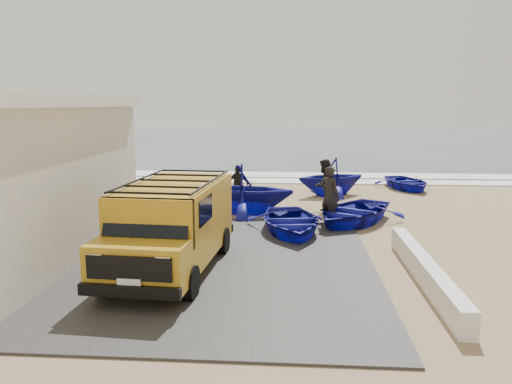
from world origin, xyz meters
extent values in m
plane|color=#988058|center=(0.00, 0.00, 0.00)|extent=(160.00, 160.00, 0.00)
cube|color=#3A3735|center=(-2.00, -2.00, 0.03)|extent=(12.00, 10.00, 0.05)
cube|color=#385166|center=(0.00, 56.00, 0.00)|extent=(180.00, 88.00, 0.01)
cube|color=white|center=(0.00, 12.00, 0.03)|extent=(180.00, 1.60, 0.06)
cube|color=white|center=(0.00, 14.50, 0.02)|extent=(180.00, 2.20, 0.04)
cube|color=black|center=(-3.55, -0.50, 2.60)|extent=(0.08, 0.70, 0.90)
cube|color=silver|center=(5.00, -3.00, 0.28)|extent=(0.35, 6.00, 0.55)
cube|color=#C18F1C|center=(-0.98, -2.25, 1.25)|extent=(2.32, 4.29, 1.76)
cube|color=#C18F1C|center=(-1.17, -4.80, 0.85)|extent=(2.09, 1.10, 0.96)
cube|color=black|center=(-1.13, -4.30, 1.70)|extent=(1.88, 0.49, 0.76)
cube|color=black|center=(-1.20, -5.30, 0.96)|extent=(1.72, 0.21, 0.48)
cube|color=black|center=(-1.21, -5.33, 0.50)|extent=(2.07, 0.30, 0.23)
cube|color=black|center=(-0.99, -2.30, 2.21)|extent=(2.19, 3.96, 0.06)
cylinder|color=black|center=(-2.08, -4.30, 0.37)|extent=(0.29, 0.76, 0.75)
cylinder|color=black|center=(-1.85, -1.01, 0.37)|extent=(0.29, 0.76, 0.75)
cylinder|color=black|center=(-0.19, -4.44, 0.37)|extent=(0.29, 0.76, 0.75)
cylinder|color=black|center=(0.05, -1.15, 0.37)|extent=(0.29, 0.76, 0.75)
imported|color=#121693|center=(1.86, 1.23, 0.39)|extent=(3.20, 4.10, 0.78)
imported|color=#121693|center=(3.99, 2.73, 0.41)|extent=(4.51, 4.88, 0.82)
imported|color=#121693|center=(0.19, 4.01, 0.94)|extent=(3.96, 3.55, 1.87)
imported|color=#121693|center=(3.67, 8.18, 0.85)|extent=(4.12, 3.92, 1.70)
imported|color=#121693|center=(7.45, 10.01, 0.35)|extent=(3.10, 3.83, 0.70)
imported|color=black|center=(3.21, 2.62, 1.00)|extent=(0.86, 0.85, 2.00)
imported|color=black|center=(3.15, 4.94, 0.99)|extent=(1.01, 1.15, 1.98)
imported|color=black|center=(-0.33, 5.80, 0.81)|extent=(1.02, 0.80, 1.62)
camera|label=1|loc=(1.91, -14.28, 4.07)|focal=35.00mm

